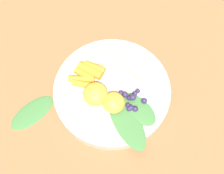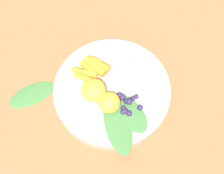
% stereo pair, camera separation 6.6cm
% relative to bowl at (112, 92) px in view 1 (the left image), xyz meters
% --- Properties ---
extents(ground_plane, '(2.40, 2.40, 0.00)m').
position_rel_bowl_xyz_m(ground_plane, '(0.00, 0.00, -0.01)').
color(ground_plane, brown).
extents(bowl, '(0.26, 0.26, 0.03)m').
position_rel_bowl_xyz_m(bowl, '(0.00, 0.00, 0.00)').
color(bowl, '#B2AD9E').
rests_on(bowl, ground_plane).
extents(banana_peeled_left, '(0.09, 0.11, 0.03)m').
position_rel_bowl_xyz_m(banana_peeled_left, '(-0.06, 0.03, 0.03)').
color(banana_peeled_left, beige).
rests_on(banana_peeled_left, bowl).
extents(banana_peeled_right, '(0.12, 0.06, 0.03)m').
position_rel_bowl_xyz_m(banana_peeled_right, '(-0.01, 0.07, 0.03)').
color(banana_peeled_right, beige).
rests_on(banana_peeled_right, bowl).
extents(orange_segment_near, '(0.05, 0.05, 0.04)m').
position_rel_bowl_xyz_m(orange_segment_near, '(0.04, -0.02, 0.03)').
color(orange_segment_near, '#F4A833').
rests_on(orange_segment_near, bowl).
extents(orange_segment_far, '(0.05, 0.05, 0.04)m').
position_rel_bowl_xyz_m(orange_segment_far, '(-0.00, -0.04, 0.03)').
color(orange_segment_far, '#F4A833').
rests_on(orange_segment_far, bowl).
extents(carrot_front, '(0.05, 0.04, 0.02)m').
position_rel_bowl_xyz_m(carrot_front, '(-0.06, -0.01, 0.02)').
color(carrot_front, orange).
rests_on(carrot_front, bowl).
extents(carrot_mid_left, '(0.06, 0.05, 0.02)m').
position_rel_bowl_xyz_m(carrot_mid_left, '(-0.06, -0.02, 0.02)').
color(carrot_mid_left, orange).
rests_on(carrot_mid_left, bowl).
extents(carrot_mid_right, '(0.05, 0.04, 0.02)m').
position_rel_bowl_xyz_m(carrot_mid_right, '(-0.06, -0.04, 0.02)').
color(carrot_mid_right, orange).
rests_on(carrot_mid_right, bowl).
extents(carrot_rear, '(0.04, 0.06, 0.01)m').
position_rel_bowl_xyz_m(carrot_rear, '(-0.05, -0.05, 0.02)').
color(carrot_rear, orange).
rests_on(carrot_rear, bowl).
extents(carrot_small, '(0.05, 0.05, 0.01)m').
position_rel_bowl_xyz_m(carrot_small, '(-0.04, -0.05, 0.02)').
color(carrot_small, orange).
rests_on(carrot_small, bowl).
extents(blueberry_pile, '(0.06, 0.05, 0.02)m').
position_rel_bowl_xyz_m(blueberry_pile, '(0.05, 0.02, 0.02)').
color(blueberry_pile, '#2D234C').
rests_on(blueberry_pile, bowl).
extents(coconut_shred_patch, '(0.04, 0.04, 0.00)m').
position_rel_bowl_xyz_m(coconut_shred_patch, '(0.05, 0.05, 0.02)').
color(coconut_shred_patch, white).
rests_on(coconut_shred_patch, bowl).
extents(kale_leaf_left, '(0.14, 0.06, 0.01)m').
position_rel_bowl_xyz_m(kale_leaf_left, '(0.08, -0.01, 0.02)').
color(kale_leaf_left, '#3D7038').
rests_on(kale_leaf_left, bowl).
extents(kale_leaf_right, '(0.10, 0.07, 0.01)m').
position_rel_bowl_xyz_m(kale_leaf_right, '(0.07, 0.02, 0.02)').
color(kale_leaf_right, '#3D7038').
rests_on(kale_leaf_right, bowl).
extents(kale_leaf_stray, '(0.07, 0.12, 0.01)m').
position_rel_bowl_xyz_m(kale_leaf_stray, '(-0.05, -0.18, -0.01)').
color(kale_leaf_stray, '#3D7038').
rests_on(kale_leaf_stray, ground_plane).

